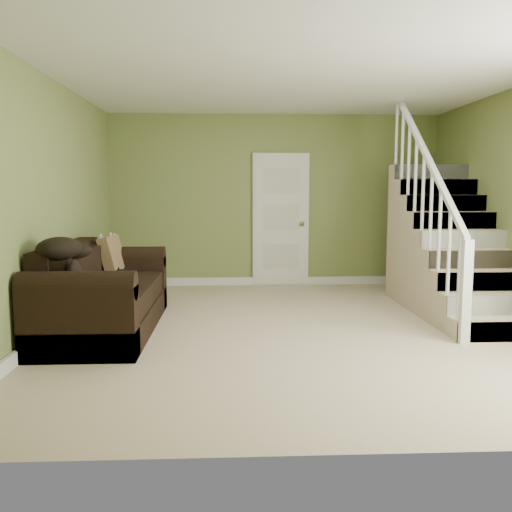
{
  "coord_description": "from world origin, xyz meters",
  "views": [
    {
      "loc": [
        -0.67,
        -5.56,
        1.45
      ],
      "look_at": [
        -0.4,
        0.13,
        0.76
      ],
      "focal_mm": 38.0,
      "sensor_mm": 36.0,
      "label": 1
    }
  ],
  "objects": [
    {
      "name": "wall_left",
      "position": [
        -2.5,
        0.0,
        1.3
      ],
      "size": [
        0.04,
        5.5,
        2.6
      ],
      "primitive_type": "cube",
      "color": "olive",
      "rests_on": "floor"
    },
    {
      "name": "cat",
      "position": [
        -1.8,
        -0.11,
        0.58
      ],
      "size": [
        0.31,
        0.46,
        0.23
      ],
      "rotation": [
        0.0,
        0.0,
        0.39
      ],
      "color": "black",
      "rests_on": "sofa"
    },
    {
      "name": "baseboard_back",
      "position": [
        0.0,
        2.72,
        0.06
      ],
      "size": [
        5.0,
        0.04,
        0.12
      ],
      "primitive_type": "cube",
      "color": "white",
      "rests_on": "floor"
    },
    {
      "name": "throw_blanket",
      "position": [
        -2.21,
        -0.65,
        0.94
      ],
      "size": [
        0.44,
        0.55,
        0.21
      ],
      "primitive_type": "ellipsoid",
      "rotation": [
        0.0,
        0.0,
        -0.13
      ],
      "color": "black",
      "rests_on": "sofa"
    },
    {
      "name": "baseboard_left",
      "position": [
        -2.47,
        0.0,
        0.06
      ],
      "size": [
        0.04,
        5.5,
        0.12
      ],
      "primitive_type": "cube",
      "color": "white",
      "rests_on": "floor"
    },
    {
      "name": "floor",
      "position": [
        0.0,
        0.0,
        0.0
      ],
      "size": [
        5.0,
        5.5,
        0.01
      ],
      "primitive_type": "cube",
      "color": "tan",
      "rests_on": "ground"
    },
    {
      "name": "staircase",
      "position": [
        1.99,
        0.97,
        0.64
      ],
      "size": [
        1.0,
        2.51,
        2.82
      ],
      "color": "tan",
      "rests_on": "floor"
    },
    {
      "name": "throw_pillow",
      "position": [
        -2.05,
        0.8,
        0.69
      ],
      "size": [
        0.27,
        0.5,
        0.5
      ],
      "primitive_type": "cube",
      "rotation": [
        0.0,
        -0.24,
        -0.08
      ],
      "color": "#4B341E",
      "rests_on": "sofa"
    },
    {
      "name": "banana",
      "position": [
        -1.93,
        -0.26,
        0.52
      ],
      "size": [
        0.1,
        0.22,
        0.06
      ],
      "primitive_type": "ellipsoid",
      "rotation": [
        0.0,
        0.0,
        0.21
      ],
      "color": "yellow",
      "rests_on": "sofa"
    },
    {
      "name": "wall_back",
      "position": [
        0.0,
        2.75,
        1.3
      ],
      "size": [
        5.0,
        0.04,
        2.6
      ],
      "primitive_type": "cube",
      "color": "olive",
      "rests_on": "floor"
    },
    {
      "name": "door",
      "position": [
        0.1,
        2.71,
        1.01
      ],
      "size": [
        0.86,
        0.12,
        2.02
      ],
      "color": "white",
      "rests_on": "floor"
    },
    {
      "name": "side_table",
      "position": [
        -2.27,
        1.61,
        0.34
      ],
      "size": [
        0.59,
        0.59,
        0.9
      ],
      "rotation": [
        0.0,
        0.0,
        -0.06
      ],
      "color": "black",
      "rests_on": "floor"
    },
    {
      "name": "wall_front",
      "position": [
        0.0,
        -2.75,
        1.3
      ],
      "size": [
        5.0,
        0.04,
        2.6
      ],
      "primitive_type": "cube",
      "color": "olive",
      "rests_on": "floor"
    },
    {
      "name": "sofa",
      "position": [
        -2.02,
        0.05,
        0.34
      ],
      "size": [
        0.99,
        2.29,
        0.91
      ],
      "color": "black",
      "rests_on": "floor"
    },
    {
      "name": "ceiling",
      "position": [
        0.0,
        0.0,
        2.6
      ],
      "size": [
        5.0,
        5.5,
        0.01
      ],
      "primitive_type": "cube",
      "color": "white",
      "rests_on": "wall_back"
    }
  ]
}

